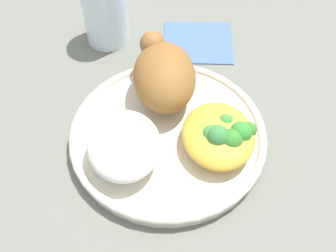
{
  "coord_description": "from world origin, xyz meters",
  "views": [
    {
      "loc": [
        -0.33,
        0.02,
        0.46
      ],
      "look_at": [
        0.0,
        0.0,
        0.03
      ],
      "focal_mm": 46.86,
      "sensor_mm": 36.0,
      "label": 1
    }
  ],
  "objects_px": {
    "plate": "(168,136)",
    "mac_cheese_with_broccoli": "(221,135)",
    "water_glass": "(105,12)",
    "napkin": "(198,42)",
    "rice_pile": "(124,145)",
    "roasted_chicken": "(163,74)"
  },
  "relations": [
    {
      "from": "plate",
      "to": "water_glass",
      "type": "height_order",
      "value": "water_glass"
    },
    {
      "from": "rice_pile",
      "to": "mac_cheese_with_broccoli",
      "type": "xyz_separation_m",
      "value": [
        0.01,
        -0.12,
        -0.0
      ]
    },
    {
      "from": "rice_pile",
      "to": "napkin",
      "type": "xyz_separation_m",
      "value": [
        0.22,
        -0.11,
        -0.04
      ]
    },
    {
      "from": "mac_cheese_with_broccoli",
      "to": "napkin",
      "type": "xyz_separation_m",
      "value": [
        0.21,
        0.0,
        -0.04
      ]
    },
    {
      "from": "plate",
      "to": "water_glass",
      "type": "xyz_separation_m",
      "value": [
        0.21,
        0.08,
        0.04
      ]
    },
    {
      "from": "rice_pile",
      "to": "mac_cheese_with_broccoli",
      "type": "height_order",
      "value": "rice_pile"
    },
    {
      "from": "roasted_chicken",
      "to": "rice_pile",
      "type": "relative_size",
      "value": 1.21
    },
    {
      "from": "plate",
      "to": "roasted_chicken",
      "type": "distance_m",
      "value": 0.08
    },
    {
      "from": "roasted_chicken",
      "to": "mac_cheese_with_broccoli",
      "type": "height_order",
      "value": "roasted_chicken"
    },
    {
      "from": "napkin",
      "to": "roasted_chicken",
      "type": "bearing_deg",
      "value": 152.48
    },
    {
      "from": "plate",
      "to": "rice_pile",
      "type": "xyz_separation_m",
      "value": [
        -0.03,
        0.05,
        0.03
      ]
    },
    {
      "from": "plate",
      "to": "mac_cheese_with_broccoli",
      "type": "bearing_deg",
      "value": -110.9
    },
    {
      "from": "plate",
      "to": "water_glass",
      "type": "distance_m",
      "value": 0.22
    },
    {
      "from": "plate",
      "to": "roasted_chicken",
      "type": "bearing_deg",
      "value": 1.0
    },
    {
      "from": "roasted_chicken",
      "to": "napkin",
      "type": "bearing_deg",
      "value": -27.52
    },
    {
      "from": "plate",
      "to": "napkin",
      "type": "xyz_separation_m",
      "value": [
        0.19,
        -0.06,
        -0.01
      ]
    },
    {
      "from": "water_glass",
      "to": "napkin",
      "type": "bearing_deg",
      "value": -98.84
    },
    {
      "from": "plate",
      "to": "rice_pile",
      "type": "height_order",
      "value": "rice_pile"
    },
    {
      "from": "mac_cheese_with_broccoli",
      "to": "plate",
      "type": "bearing_deg",
      "value": 69.1
    },
    {
      "from": "rice_pile",
      "to": "napkin",
      "type": "distance_m",
      "value": 0.25
    },
    {
      "from": "plate",
      "to": "water_glass",
      "type": "relative_size",
      "value": 2.53
    },
    {
      "from": "roasted_chicken",
      "to": "rice_pile",
      "type": "xyz_separation_m",
      "value": [
        -0.1,
        0.05,
        -0.01
      ]
    }
  ]
}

